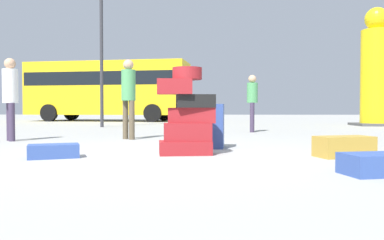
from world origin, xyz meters
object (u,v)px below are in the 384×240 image
(suitcase_tower, at_px, (187,118))
(suitcase_navy_left_side, at_px, (377,164))
(person_tourist_with_camera, at_px, (128,92))
(person_bearded_onlooker, at_px, (10,92))
(person_passerby_in_red, at_px, (252,98))
(yellow_dummy_statue, at_px, (376,73))
(suitcase_navy_foreground_far, at_px, (54,151))
(suitcase_navy_upright_blue, at_px, (215,126))
(lamp_post, at_px, (101,19))
(suitcase_tan_white_trunk, at_px, (344,147))
(parked_bus, at_px, (109,87))

(suitcase_tower, bearing_deg, suitcase_navy_left_side, -39.09)
(person_tourist_with_camera, bearing_deg, person_bearded_onlooker, -126.24)
(person_passerby_in_red, height_order, yellow_dummy_statue, yellow_dummy_statue)
(suitcase_navy_foreground_far, distance_m, suitcase_navy_left_side, 3.86)
(suitcase_navy_upright_blue, bearing_deg, person_tourist_with_camera, 140.52)
(suitcase_tower, xyz_separation_m, person_tourist_with_camera, (-1.42, 2.68, 0.49))
(suitcase_navy_upright_blue, xyz_separation_m, yellow_dummy_statue, (6.33, 8.98, 1.69))
(suitcase_navy_foreground_far, relative_size, yellow_dummy_statue, 0.14)
(suitcase_navy_foreground_far, xyz_separation_m, person_bearded_onlooker, (-1.98, 2.62, 0.90))
(person_passerby_in_red, distance_m, lamp_post, 6.46)
(person_passerby_in_red, bearing_deg, suitcase_tan_white_trunk, 14.17)
(person_bearded_onlooker, distance_m, person_tourist_with_camera, 2.35)
(suitcase_navy_left_side, bearing_deg, suitcase_tower, 127.40)
(yellow_dummy_statue, bearing_deg, lamp_post, -170.46)
(suitcase_navy_upright_blue, height_order, parked_bus, parked_bus)
(parked_bus, bearing_deg, suitcase_tower, -64.48)
(person_tourist_with_camera, bearing_deg, parked_bus, 147.60)
(suitcase_navy_left_side, xyz_separation_m, person_bearded_onlooker, (-5.67, 3.74, 0.89))
(suitcase_navy_upright_blue, relative_size, parked_bus, 0.08)
(suitcase_tan_white_trunk, xyz_separation_m, parked_bus, (-7.37, 15.45, 1.69))
(suitcase_navy_foreground_far, xyz_separation_m, parked_bus, (-3.51, 15.74, 1.74))
(suitcase_navy_left_side, relative_size, parked_bus, 0.07)
(suitcase_tower, bearing_deg, suitcase_navy_foreground_far, -164.89)
(suitcase_navy_left_side, relative_size, person_bearded_onlooker, 0.39)
(person_tourist_with_camera, relative_size, yellow_dummy_statue, 0.37)
(suitcase_navy_left_side, relative_size, person_tourist_with_camera, 0.38)
(suitcase_tan_white_trunk, bearing_deg, person_bearded_onlooker, 140.84)
(suitcase_navy_foreground_far, distance_m, parked_bus, 16.22)
(suitcase_tower, xyz_separation_m, parked_bus, (-5.25, 15.27, 1.31))
(suitcase_tower, relative_size, person_passerby_in_red, 0.76)
(suitcase_navy_upright_blue, distance_m, person_tourist_with_camera, 2.61)
(suitcase_tower, xyz_separation_m, suitcase_tan_white_trunk, (2.11, -0.18, -0.38))
(suitcase_navy_foreground_far, distance_m, suitcase_navy_upright_blue, 2.56)
(suitcase_navy_upright_blue, xyz_separation_m, person_bearded_onlooker, (-4.11, 1.22, 0.63))
(yellow_dummy_statue, bearing_deg, suitcase_navy_foreground_far, -129.21)
(suitcase_tower, height_order, suitcase_navy_foreground_far, suitcase_tower)
(suitcase_tan_white_trunk, height_order, suitcase_navy_upright_blue, suitcase_navy_upright_blue)
(suitcase_tower, bearing_deg, person_bearded_onlooker, 149.98)
(person_bearded_onlooker, xyz_separation_m, person_passerby_in_red, (5.20, 3.27, -0.03))
(suitcase_tower, distance_m, suitcase_tan_white_trunk, 2.16)
(yellow_dummy_statue, bearing_deg, suitcase_navy_left_side, -112.53)
(suitcase_tan_white_trunk, relative_size, parked_bus, 0.08)
(lamp_post, bearing_deg, suitcase_navy_left_side, -60.42)
(person_tourist_with_camera, relative_size, parked_bus, 0.19)
(suitcase_navy_foreground_far, bearing_deg, parked_bus, 79.49)
(suitcase_navy_left_side, bearing_deg, suitcase_navy_foreground_far, 149.61)
(suitcase_tan_white_trunk, height_order, person_bearded_onlooker, person_bearded_onlooker)
(person_bearded_onlooker, relative_size, person_tourist_with_camera, 0.98)
(person_tourist_with_camera, distance_m, lamp_post, 6.56)
(person_bearded_onlooker, xyz_separation_m, person_tourist_with_camera, (2.29, 0.53, 0.02))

